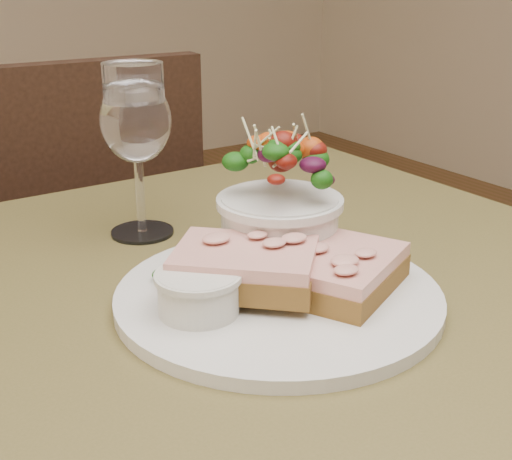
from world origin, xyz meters
TOP-DOWN VIEW (x-y plane):
  - cafe_table at (0.00, 0.00)m, footprint 0.80×0.80m
  - chair_far at (0.03, 0.70)m, footprint 0.44×0.44m
  - dinner_plate at (0.00, -0.03)m, footprint 0.29×0.29m
  - sandwich_front at (0.05, -0.05)m, footprint 0.14×0.13m
  - sandwich_back at (-0.02, -0.01)m, footprint 0.15×0.15m
  - ramekin at (-0.07, -0.02)m, footprint 0.07×0.07m
  - salad_bowl at (0.05, 0.04)m, footprint 0.11×0.11m
  - garnish at (-0.06, 0.04)m, footprint 0.05×0.04m
  - wine_glass at (-0.02, 0.20)m, footprint 0.08×0.08m

SIDE VIEW (x-z plane):
  - chair_far at x=0.03m, z-range -0.16..0.74m
  - cafe_table at x=0.00m, z-range 0.27..1.02m
  - dinner_plate at x=0.00m, z-range 0.75..0.76m
  - garnish at x=-0.06m, z-range 0.76..0.78m
  - sandwich_front at x=0.05m, z-range 0.76..0.79m
  - ramekin at x=-0.07m, z-range 0.76..0.80m
  - sandwich_back at x=-0.02m, z-range 0.77..0.80m
  - salad_bowl at x=0.05m, z-range 0.76..0.88m
  - wine_glass at x=-0.02m, z-range 0.79..0.96m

